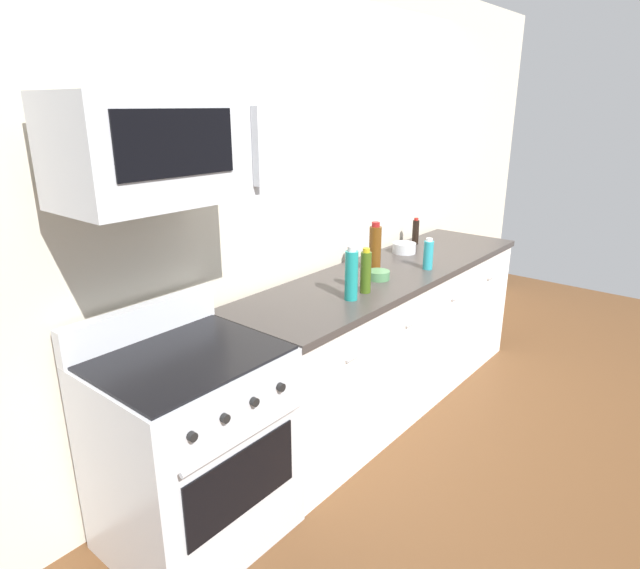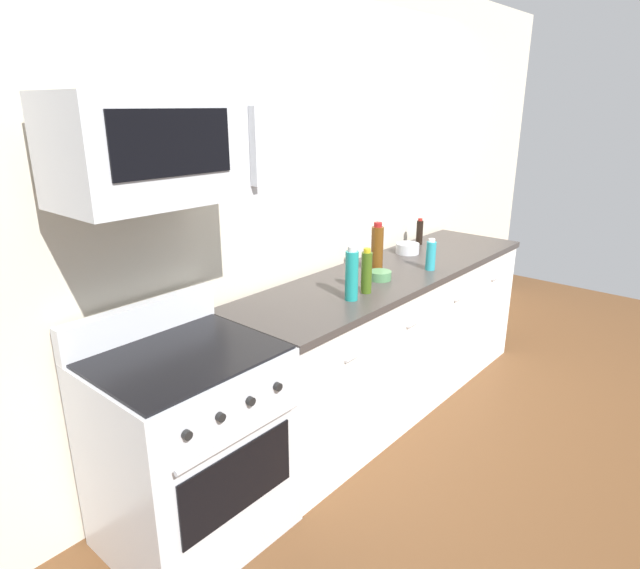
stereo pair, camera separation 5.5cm
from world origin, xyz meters
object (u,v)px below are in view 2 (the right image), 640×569
(bottle_sparkling_teal, at_px, (352,275))
(range_oven, at_px, (190,446))
(bottle_olive_oil, at_px, (367,272))
(bottle_soy_sauce_dark, at_px, (420,232))
(bowl_green_glaze, at_px, (380,275))
(bottle_dish_soap, at_px, (431,255))
(bowl_steel_prep, at_px, (407,248))
(microwave, at_px, (156,148))
(bottle_wine_amber, at_px, (377,248))

(bottle_sparkling_teal, bearing_deg, range_oven, 172.06)
(bottle_olive_oil, distance_m, bottle_soy_sauce_dark, 1.18)
(bottle_olive_oil, xyz_separation_m, bottle_sparkling_teal, (-0.14, -0.01, 0.02))
(bottle_soy_sauce_dark, bearing_deg, bowl_green_glaze, -163.30)
(bottle_dish_soap, distance_m, bottle_olive_oil, 0.62)
(bottle_olive_oil, height_order, bottle_sparkling_teal, bottle_sparkling_teal)
(bottle_sparkling_teal, bearing_deg, bowl_steel_prep, 15.49)
(microwave, xyz_separation_m, bowl_steel_prep, (1.98, 0.10, -0.79))
(bottle_dish_soap, height_order, bottle_sparkling_teal, bottle_sparkling_teal)
(range_oven, xyz_separation_m, bottle_olive_oil, (1.13, -0.13, 0.57))
(microwave, relative_size, bottle_soy_sauce_dark, 3.82)
(bottle_olive_oil, bearing_deg, bottle_soy_sauce_dark, 16.77)
(bottle_dish_soap, xyz_separation_m, bottle_wine_amber, (-0.24, 0.24, 0.05))
(range_oven, height_order, bottle_wine_amber, bottle_wine_amber)
(bottle_olive_oil, bearing_deg, bottle_dish_soap, -4.45)
(bottle_dish_soap, bearing_deg, bowl_steel_prep, 52.58)
(microwave, height_order, bowl_steel_prep, microwave)
(bottle_olive_oil, relative_size, bottle_sparkling_teal, 0.86)
(microwave, relative_size, bowl_steel_prep, 4.61)
(bottle_soy_sauce_dark, bearing_deg, bottle_dish_soap, -143.12)
(range_oven, height_order, bottle_olive_oil, bottle_olive_oil)
(microwave, distance_m, bottle_sparkling_teal, 1.21)
(bottle_wine_amber, height_order, bowl_green_glaze, bottle_wine_amber)
(bottle_dish_soap, distance_m, bottle_sparkling_teal, 0.76)
(bottle_dish_soap, distance_m, bottle_soy_sauce_dark, 0.65)
(range_oven, distance_m, bowl_steel_prep, 2.05)
(bottle_wine_amber, xyz_separation_m, bottle_sparkling_teal, (-0.51, -0.20, -0.01))
(bottle_olive_oil, relative_size, bottle_wine_amber, 0.82)
(range_oven, bearing_deg, bottle_dish_soap, -5.82)
(range_oven, distance_m, bottle_olive_oil, 1.27)
(microwave, distance_m, bottle_soy_sauce_dark, 2.38)
(bottle_wine_amber, bearing_deg, microwave, -179.42)
(range_oven, distance_m, bottle_sparkling_teal, 1.15)
(microwave, bearing_deg, bottle_soy_sauce_dark, 4.23)
(bottle_sparkling_teal, bearing_deg, bowl_green_glaze, 11.93)
(range_oven, relative_size, bowl_green_glaze, 8.09)
(bottle_olive_oil, distance_m, bowl_steel_prep, 0.90)
(bottle_dish_soap, height_order, bottle_soy_sauce_dark, bottle_dish_soap)
(bowl_steel_prep, bearing_deg, bottle_sparkling_teal, -164.51)
(bowl_steel_prep, bearing_deg, microwave, -177.24)
(microwave, bearing_deg, bowl_green_glaze, -4.20)
(range_oven, distance_m, bottle_wine_amber, 1.61)
(microwave, distance_m, bowl_green_glaze, 1.59)
(bottle_wine_amber, xyz_separation_m, bowl_green_glaze, (-0.13, -0.12, -0.12))
(bottle_olive_oil, relative_size, bottle_soy_sauce_dark, 1.29)
(bottle_sparkling_teal, height_order, bowl_green_glaze, bottle_sparkling_teal)
(bottle_olive_oil, distance_m, bottle_wine_amber, 0.42)
(bottle_sparkling_teal, height_order, bottle_soy_sauce_dark, bottle_sparkling_teal)
(bottle_wine_amber, bearing_deg, bowl_steel_prep, 9.36)
(bottle_wine_amber, xyz_separation_m, bottle_soy_sauce_dark, (0.76, 0.15, -0.05))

